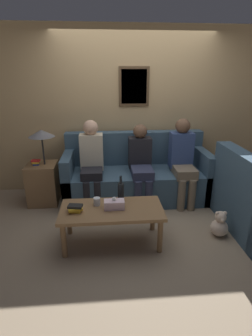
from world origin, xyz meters
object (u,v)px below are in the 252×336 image
(coffee_table, at_px, (112,213))
(person_right, at_px, (183,158))
(wine_bottle, at_px, (121,191))
(teddy_bear, at_px, (219,225))
(person_middle, at_px, (141,161))
(drinking_glass, at_px, (97,201))
(couch_main, at_px, (136,176))
(person_left, at_px, (92,160))

(coffee_table, distance_m, person_right, 1.53)
(coffee_table, xyz_separation_m, wine_bottle, (0.12, 0.19, 0.18))
(person_right, xyz_separation_m, teddy_bear, (0.22, -0.98, -0.56))
(wine_bottle, relative_size, person_middle, 0.27)
(drinking_glass, distance_m, person_right, 1.58)
(person_right, relative_size, teddy_bear, 3.82)
(teddy_bear, bearing_deg, couch_main, 127.17)
(person_right, bearing_deg, drinking_glass, -144.39)
(person_left, bearing_deg, teddy_bear, -32.76)
(drinking_glass, xyz_separation_m, person_right, (1.27, 0.91, 0.21))
(wine_bottle, relative_size, teddy_bear, 0.95)
(coffee_table, relative_size, teddy_bear, 3.52)
(coffee_table, relative_size, drinking_glass, 12.85)
(person_left, relative_size, person_right, 0.99)
(drinking_glass, bearing_deg, person_right, 35.61)
(coffee_table, bearing_deg, person_left, 103.73)
(couch_main, height_order, person_middle, person_middle)
(coffee_table, xyz_separation_m, person_middle, (0.48, 1.04, 0.27))
(coffee_table, distance_m, teddy_bear, 1.35)
(person_middle, xyz_separation_m, person_right, (0.63, -0.03, 0.05))
(drinking_glass, bearing_deg, wine_bottle, 17.67)
(person_left, bearing_deg, wine_bottle, -66.27)
(person_middle, bearing_deg, drinking_glass, -124.41)
(couch_main, relative_size, coffee_table, 1.89)
(drinking_glass, bearing_deg, couch_main, 61.83)
(couch_main, xyz_separation_m, drinking_glass, (-0.59, -1.11, 0.15))
(couch_main, xyz_separation_m, wine_bottle, (-0.31, -1.02, 0.22))
(wine_bottle, bearing_deg, person_right, 39.76)
(couch_main, height_order, drinking_glass, couch_main)
(coffee_table, relative_size, person_right, 0.92)
(person_left, height_order, person_right, person_right)
(drinking_glass, height_order, person_left, person_left)
(drinking_glass, distance_m, person_middle, 1.15)
(couch_main, xyz_separation_m, teddy_bear, (0.90, -1.18, -0.20))
(person_left, xyz_separation_m, person_middle, (0.73, -0.01, -0.04))
(teddy_bear, bearing_deg, person_middle, 130.01)
(couch_main, distance_m, person_right, 0.79)
(person_left, relative_size, teddy_bear, 3.80)
(couch_main, bearing_deg, coffee_table, -109.47)
(person_middle, bearing_deg, wine_bottle, -112.79)
(coffee_table, height_order, person_left, person_left)
(drinking_glass, height_order, person_middle, person_middle)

